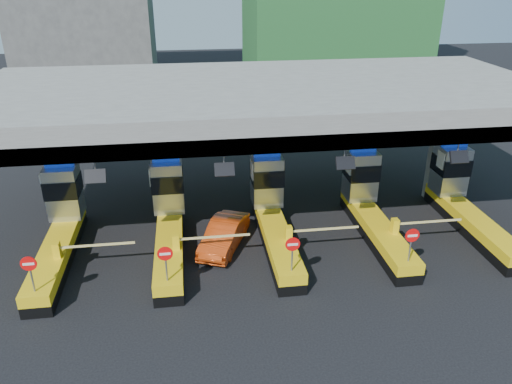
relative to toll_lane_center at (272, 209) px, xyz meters
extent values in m
plane|color=black|center=(0.00, -0.28, -1.40)|extent=(120.00, 120.00, 0.00)
cube|color=slate|center=(0.00, 2.72, 4.85)|extent=(28.00, 12.00, 1.50)
cube|color=#4C4C49|center=(0.00, -2.98, 4.45)|extent=(28.00, 0.60, 0.70)
cube|color=slate|center=(-10.00, 2.72, 1.35)|extent=(1.00, 1.00, 5.50)
cube|color=slate|center=(0.00, 2.72, 1.35)|extent=(1.00, 1.00, 5.50)
cube|color=slate|center=(10.00, 2.72, 1.35)|extent=(1.00, 1.00, 5.50)
cylinder|color=slate|center=(-7.50, -2.98, 3.85)|extent=(0.06, 0.06, 0.50)
cube|color=black|center=(-7.50, -3.18, 3.50)|extent=(0.80, 0.38, 0.54)
cylinder|color=slate|center=(-2.50, -2.98, 3.85)|extent=(0.06, 0.06, 0.50)
cube|color=black|center=(-2.50, -3.18, 3.50)|extent=(0.80, 0.38, 0.54)
cylinder|color=slate|center=(2.50, -2.98, 3.85)|extent=(0.06, 0.06, 0.50)
cube|color=black|center=(2.50, -3.18, 3.50)|extent=(0.80, 0.38, 0.54)
cylinder|color=slate|center=(7.50, -2.98, 3.85)|extent=(0.06, 0.06, 0.50)
cube|color=black|center=(7.50, -3.18, 3.50)|extent=(0.80, 0.38, 0.54)
cube|color=black|center=(-10.00, -1.28, -1.15)|extent=(1.20, 8.00, 0.50)
cube|color=#E5B70C|center=(-10.00, -1.28, -0.65)|extent=(1.20, 8.00, 0.50)
cube|color=#9EA3A8|center=(-10.00, 1.52, 0.90)|extent=(1.50, 1.50, 2.60)
cube|color=black|center=(-10.00, 1.50, 1.20)|extent=(1.56, 1.56, 0.90)
cube|color=#0C2DBF|center=(-10.00, 1.52, 2.48)|extent=(1.30, 0.35, 0.55)
cube|color=white|center=(-10.80, 1.22, 1.60)|extent=(0.06, 0.70, 0.90)
cylinder|color=slate|center=(-10.00, -4.88, 0.25)|extent=(0.07, 0.07, 1.30)
cylinder|color=red|center=(-10.00, -4.91, 0.85)|extent=(0.60, 0.04, 0.60)
cube|color=white|center=(-10.00, -4.93, 0.85)|extent=(0.42, 0.02, 0.10)
cube|color=#E5B70C|center=(-9.65, -2.48, -0.05)|extent=(0.30, 0.35, 0.70)
cube|color=white|center=(-8.00, -2.48, 0.05)|extent=(3.20, 0.08, 0.08)
cube|color=black|center=(-5.00, -1.28, -1.15)|extent=(1.20, 8.00, 0.50)
cube|color=#E5B70C|center=(-5.00, -1.28, -0.65)|extent=(1.20, 8.00, 0.50)
cube|color=#9EA3A8|center=(-5.00, 1.52, 0.90)|extent=(1.50, 1.50, 2.60)
cube|color=black|center=(-5.00, 1.50, 1.20)|extent=(1.56, 1.56, 0.90)
cube|color=#0C2DBF|center=(-5.00, 1.52, 2.48)|extent=(1.30, 0.35, 0.55)
cube|color=white|center=(-5.80, 1.22, 1.60)|extent=(0.06, 0.70, 0.90)
cylinder|color=slate|center=(-5.00, -4.88, 0.25)|extent=(0.07, 0.07, 1.30)
cylinder|color=red|center=(-5.00, -4.91, 0.85)|extent=(0.60, 0.04, 0.60)
cube|color=white|center=(-5.00, -4.93, 0.85)|extent=(0.42, 0.02, 0.10)
cube|color=#E5B70C|center=(-4.65, -2.48, -0.05)|extent=(0.30, 0.35, 0.70)
cube|color=white|center=(-3.00, -2.48, 0.05)|extent=(3.20, 0.08, 0.08)
cube|color=black|center=(0.00, -1.28, -1.15)|extent=(1.20, 8.00, 0.50)
cube|color=#E5B70C|center=(0.00, -1.28, -0.65)|extent=(1.20, 8.00, 0.50)
cube|color=#9EA3A8|center=(0.00, 1.52, 0.90)|extent=(1.50, 1.50, 2.60)
cube|color=black|center=(0.00, 1.50, 1.20)|extent=(1.56, 1.56, 0.90)
cube|color=#0C2DBF|center=(0.00, 1.52, 2.48)|extent=(1.30, 0.35, 0.55)
cube|color=white|center=(-0.80, 1.22, 1.60)|extent=(0.06, 0.70, 0.90)
cylinder|color=slate|center=(0.00, -4.88, 0.25)|extent=(0.07, 0.07, 1.30)
cylinder|color=red|center=(0.00, -4.91, 0.85)|extent=(0.60, 0.04, 0.60)
cube|color=white|center=(0.00, -4.93, 0.85)|extent=(0.42, 0.02, 0.10)
cube|color=#E5B70C|center=(0.35, -2.48, -0.05)|extent=(0.30, 0.35, 0.70)
cube|color=white|center=(2.00, -2.48, 0.05)|extent=(3.20, 0.08, 0.08)
cube|color=black|center=(5.00, -1.28, -1.15)|extent=(1.20, 8.00, 0.50)
cube|color=#E5B70C|center=(5.00, -1.28, -0.65)|extent=(1.20, 8.00, 0.50)
cube|color=#9EA3A8|center=(5.00, 1.52, 0.90)|extent=(1.50, 1.50, 2.60)
cube|color=black|center=(5.00, 1.50, 1.20)|extent=(1.56, 1.56, 0.90)
cube|color=#0C2DBF|center=(5.00, 1.52, 2.48)|extent=(1.30, 0.35, 0.55)
cube|color=white|center=(4.20, 1.22, 1.60)|extent=(0.06, 0.70, 0.90)
cylinder|color=slate|center=(5.00, -4.88, 0.25)|extent=(0.07, 0.07, 1.30)
cylinder|color=red|center=(5.00, -4.91, 0.85)|extent=(0.60, 0.04, 0.60)
cube|color=white|center=(5.00, -4.93, 0.85)|extent=(0.42, 0.02, 0.10)
cube|color=#E5B70C|center=(5.35, -2.48, -0.05)|extent=(0.30, 0.35, 0.70)
cube|color=white|center=(7.00, -2.48, 0.05)|extent=(3.20, 0.08, 0.08)
cube|color=black|center=(10.00, -1.28, -1.15)|extent=(1.20, 8.00, 0.50)
cube|color=#E5B70C|center=(10.00, -1.28, -0.65)|extent=(1.20, 8.00, 0.50)
cube|color=#9EA3A8|center=(10.00, 1.52, 0.90)|extent=(1.50, 1.50, 2.60)
cube|color=black|center=(10.00, 1.50, 1.20)|extent=(1.56, 1.56, 0.90)
cube|color=#0C2DBF|center=(10.00, 1.52, 2.48)|extent=(1.30, 0.35, 0.55)
cube|color=white|center=(9.20, 1.22, 1.60)|extent=(0.06, 0.70, 0.90)
cube|color=#E5B70C|center=(10.35, -2.48, -0.05)|extent=(0.30, 0.35, 0.70)
imported|color=#BB390E|center=(-2.44, -0.97, -0.73)|extent=(2.89, 4.28, 1.34)
camera|label=1|loc=(-3.85, -21.62, 10.99)|focal=35.00mm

